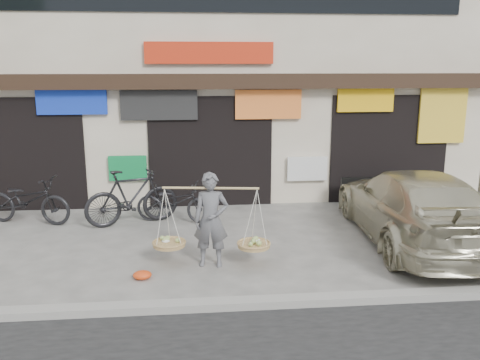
{
  "coord_description": "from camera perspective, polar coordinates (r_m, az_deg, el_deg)",
  "views": [
    {
      "loc": [
        -0.46,
        -8.75,
        3.47
      ],
      "look_at": [
        0.47,
        0.9,
        1.23
      ],
      "focal_mm": 38.0,
      "sensor_mm": 36.0,
      "label": 1
    }
  ],
  "objects": [
    {
      "name": "street_vendor",
      "position": [
        8.81,
        -3.27,
        -4.89
      ],
      "size": [
        2.03,
        0.75,
        1.66
      ],
      "rotation": [
        0.0,
        0.0,
        -0.13
      ],
      "color": "#5C5C61",
      "rests_on": "ground"
    },
    {
      "name": "bike_1",
      "position": [
        11.32,
        -12.05,
        -1.88
      ],
      "size": [
        2.13,
        1.22,
        1.23
      ],
      "primitive_type": "imported",
      "rotation": [
        0.0,
        0.0,
        1.91
      ],
      "color": "black",
      "rests_on": "ground"
    },
    {
      "name": "bike_0",
      "position": [
        12.09,
        -22.75,
        -2.11
      ],
      "size": [
        2.13,
        1.23,
        1.06
      ],
      "primitive_type": "imported",
      "rotation": [
        0.0,
        0.0,
        1.29
      ],
      "color": "black",
      "rests_on": "ground"
    },
    {
      "name": "red_bag",
      "position": [
        8.63,
        -10.92,
        -10.43
      ],
      "size": [
        0.31,
        0.25,
        0.14
      ],
      "primitive_type": "ellipsoid",
      "color": "#DE4214",
      "rests_on": "ground"
    },
    {
      "name": "shophouse_block",
      "position": [
        15.17,
        -3.88,
        12.9
      ],
      "size": [
        14.0,
        6.32,
        7.0
      ],
      "color": "beige",
      "rests_on": "ground"
    },
    {
      "name": "bike_2",
      "position": [
        11.36,
        -7.34,
        -2.47
      ],
      "size": [
        1.84,
        1.02,
        0.92
      ],
      "primitive_type": "imported",
      "rotation": [
        0.0,
        0.0,
        1.32
      ],
      "color": "#232326",
      "rests_on": "ground"
    },
    {
      "name": "kerb",
      "position": [
        7.57,
        -1.49,
        -13.75
      ],
      "size": [
        70.0,
        0.25,
        0.12
      ],
      "primitive_type": "cube",
      "color": "gray",
      "rests_on": "ground"
    },
    {
      "name": "ground",
      "position": [
        9.42,
        -2.36,
        -8.61
      ],
      "size": [
        70.0,
        70.0,
        0.0
      ],
      "primitive_type": "plane",
      "color": "gray",
      "rests_on": "ground"
    },
    {
      "name": "suv",
      "position": [
        10.57,
        18.84,
        -2.77
      ],
      "size": [
        2.27,
        5.08,
        1.45
      ],
      "rotation": [
        0.0,
        0.0,
        3.09
      ],
      "color": "#C0B99B",
      "rests_on": "ground"
    }
  ]
}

